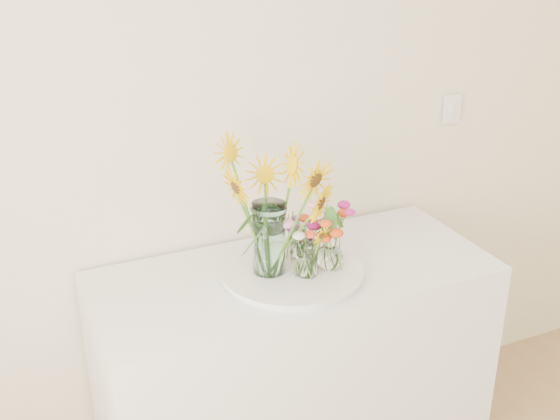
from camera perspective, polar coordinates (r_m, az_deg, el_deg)
The scene contains 10 objects.
counter at distance 2.69m, azimuth 1.11°, elevation -13.35°, with size 1.40×0.60×0.90m, color white.
tray at distance 2.40m, azimuth 0.94°, elevation -5.12°, with size 0.47×0.47×0.03m, color white.
mason_jar at distance 2.32m, azimuth -0.91°, elevation -2.34°, with size 0.11×0.11×0.25m, color silver.
sunflower_bouquet at distance 2.27m, azimuth -0.93°, elevation 0.43°, with size 0.67×0.67×0.50m, color #EAB404, non-canonical shape.
small_vase_a at distance 2.33m, azimuth 2.22°, elevation -4.01°, with size 0.07×0.07×0.12m, color white.
wildflower_posy_a at distance 2.31m, azimuth 2.24°, elevation -3.02°, with size 0.19×0.19×0.21m, color red, non-canonical shape.
small_vase_b at distance 2.38m, azimuth 4.09°, elevation -3.24°, with size 0.10×0.10×0.14m, color white, non-canonical shape.
wildflower_posy_b at distance 2.36m, azimuth 4.12°, elevation -2.27°, with size 0.20×0.20×0.23m, color red, non-canonical shape.
small_vase_c at distance 2.45m, azimuth 1.52°, elevation -2.83°, with size 0.06×0.06×0.10m, color white.
wildflower_posy_c at distance 2.43m, azimuth 1.53°, elevation -1.88°, with size 0.19×0.19×0.19m, color red, non-canonical shape.
Camera 1 is at (-1.09, 0.00, 2.08)m, focal length 45.00 mm.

